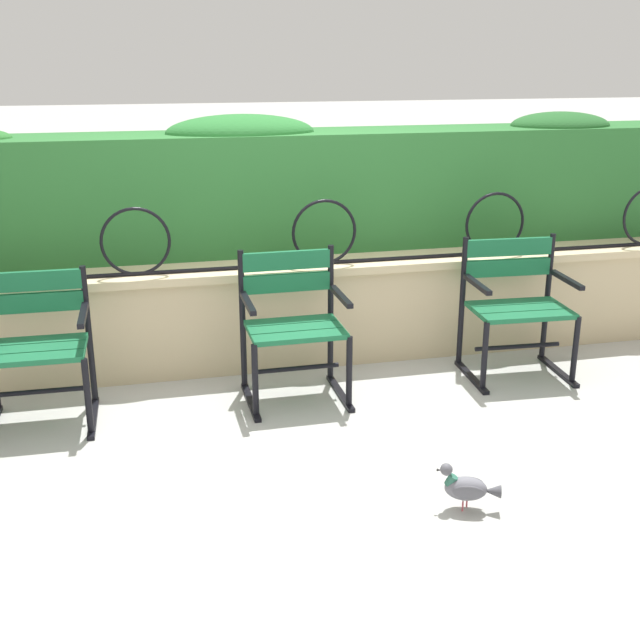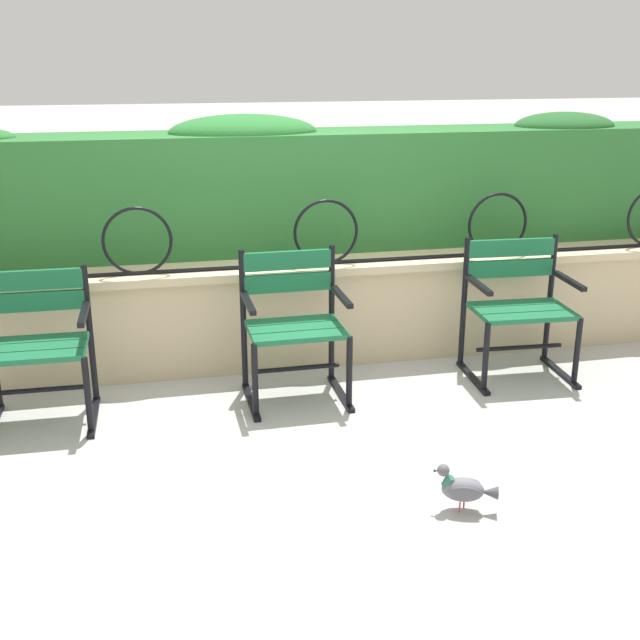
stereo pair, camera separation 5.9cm
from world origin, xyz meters
name	(u,v)px [view 1 (the left image)]	position (x,y,z in m)	size (l,w,h in m)	color
ground_plane	(326,421)	(0.00, 0.00, 0.00)	(60.00, 60.00, 0.00)	#ADADA8
stone_wall	(292,312)	(0.00, 0.95, 0.34)	(8.16, 0.41, 0.67)	#C6B289
iron_arch_fence	(243,242)	(-0.32, 0.88, 0.85)	(7.61, 0.02, 0.42)	black
hedge_row	(275,187)	(-0.01, 1.42, 1.09)	(8.00, 0.58, 0.90)	#2D7033
park_chair_left	(36,343)	(-1.53, 0.39, 0.46)	(0.59, 0.53, 0.83)	#19663D
park_chair_centre	(293,321)	(-0.10, 0.40, 0.46)	(0.59, 0.53, 0.87)	#19663D
park_chair_right	(516,302)	(1.33, 0.44, 0.47)	(0.65, 0.55, 0.86)	#19663D
pigeon_near_chairs	(467,487)	(0.40, -1.02, 0.11)	(0.28, 0.16, 0.22)	slate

